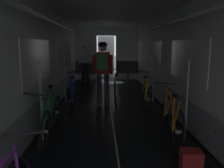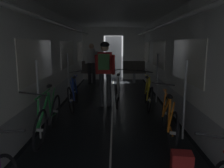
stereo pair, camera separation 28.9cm
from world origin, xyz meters
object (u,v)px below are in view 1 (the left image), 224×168
at_px(bench_seat_far_left, 86,70).
at_px(backpack_on_floor, 191,163).
at_px(bicycle_blue, 71,94).
at_px(person_standing_near_bench, 85,61).
at_px(bicycle_yellow, 146,93).
at_px(bicycle_green, 51,118).
at_px(bench_seat_far_right, 127,70).
at_px(person_cyclist_aisle, 103,67).
at_px(bicycle_white_in_aisle, 115,91).
at_px(bicycle_orange, 171,118).

height_order(bench_seat_far_left, backpack_on_floor, bench_seat_far_left).
bearing_deg(bicycle_blue, person_standing_near_bench, 87.94).
bearing_deg(bicycle_yellow, bicycle_green, -136.92).
distance_m(bicycle_blue, backpack_on_floor, 3.72).
bearing_deg(bicycle_blue, bench_seat_far_right, 64.28).
bearing_deg(bicycle_yellow, person_cyclist_aisle, 174.37).
xyz_separation_m(bench_seat_far_right, bicycle_yellow, (0.05, -3.96, -0.19)).
height_order(bench_seat_far_right, bicycle_blue, bicycle_blue).
bearing_deg(person_cyclist_aisle, bicycle_yellow, -5.63).
relative_size(bench_seat_far_left, bicycle_blue, 0.58).
bearing_deg(bicycle_white_in_aisle, backpack_on_floor, -78.14).
distance_m(bicycle_orange, backpack_on_floor, 1.17).
xyz_separation_m(bench_seat_far_left, person_standing_near_bench, (0.00, -0.38, 0.41)).
height_order(bench_seat_far_right, person_cyclist_aisle, person_cyclist_aisle).
bearing_deg(person_standing_near_bench, bicycle_blue, -92.06).
xyz_separation_m(bicycle_green, bicycle_white_in_aisle, (1.28, 2.32, 0.00)).
bearing_deg(bicycle_blue, bicycle_white_in_aisle, 19.43).
xyz_separation_m(bicycle_orange, person_cyclist_aisle, (-1.19, 2.18, 0.69)).
relative_size(bicycle_orange, bicycle_yellow, 1.00).
bearing_deg(person_cyclist_aisle, person_standing_near_bench, 101.40).
bearing_deg(bicycle_green, person_standing_near_bench, 87.60).
relative_size(bicycle_green, bicycle_white_in_aisle, 1.00).
bearing_deg(bench_seat_far_right, bicycle_yellow, -89.26).
height_order(bicycle_orange, bicycle_green, bicycle_green).
xyz_separation_m(bench_seat_far_right, person_cyclist_aisle, (-1.10, -3.85, 0.50)).
distance_m(bicycle_blue, bicycle_yellow, 1.98).
relative_size(bicycle_blue, bicycle_orange, 1.00).
height_order(bench_seat_far_right, bicycle_green, same).
bearing_deg(backpack_on_floor, person_cyclist_aisle, 108.29).
relative_size(bicycle_green, backpack_on_floor, 4.98).
relative_size(bicycle_blue, bicycle_white_in_aisle, 1.00).
bearing_deg(person_standing_near_bench, person_cyclist_aisle, -78.60).
bearing_deg(bicycle_orange, bicycle_green, 176.72).
bearing_deg(bicycle_green, bicycle_white_in_aisle, 61.18).
height_order(bicycle_yellow, backpack_on_floor, bicycle_yellow).
xyz_separation_m(bench_seat_far_left, person_cyclist_aisle, (0.70, -3.85, 0.50)).
height_order(bicycle_blue, person_standing_near_bench, person_standing_near_bench).
bearing_deg(bench_seat_far_right, person_cyclist_aisle, -105.89).
bearing_deg(backpack_on_floor, bicycle_blue, 121.30).
distance_m(bicycle_green, backpack_on_floor, 2.40).
bearing_deg(bench_seat_far_right, person_standing_near_bench, -168.17).
xyz_separation_m(bicycle_blue, person_cyclist_aisle, (0.83, 0.15, 0.69)).
relative_size(bicycle_orange, bicycle_green, 1.00).
bearing_deg(bicycle_blue, bicycle_orange, -45.10).
relative_size(bicycle_green, person_cyclist_aisle, 0.98).
bearing_deg(bench_seat_far_left, bicycle_green, -92.22).
relative_size(bench_seat_far_left, bench_seat_far_right, 1.00).
bearing_deg(backpack_on_floor, bench_seat_far_left, 104.10).
height_order(bicycle_blue, bicycle_yellow, same).
relative_size(bench_seat_far_right, bicycle_blue, 0.58).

